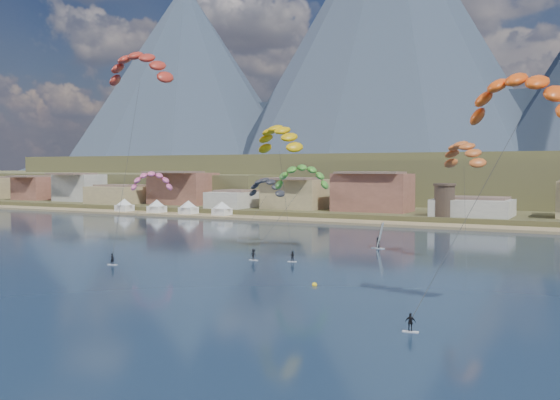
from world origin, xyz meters
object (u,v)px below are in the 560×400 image
object	(u,v)px
kitesurfer_red	(140,64)
kitesurfer_green	(301,174)
kitesurfer_yellow	(279,135)
watchtower	(444,200)
kitesurfer_orange	(521,91)
windsurfer	(379,240)
buoy	(315,285)

from	to	relation	value
kitesurfer_red	kitesurfer_green	world-z (taller)	kitesurfer_red
kitesurfer_yellow	kitesurfer_green	world-z (taller)	kitesurfer_yellow
watchtower	kitesurfer_yellow	bearing A→B (deg)	-100.41
watchtower	kitesurfer_yellow	size ratio (longest dim) A/B	0.36
watchtower	kitesurfer_orange	world-z (taller)	kitesurfer_orange
kitesurfer_yellow	kitesurfer_green	distance (m)	8.22
watchtower	windsurfer	bearing A→B (deg)	-88.88
kitesurfer_orange	buoy	xyz separation A→B (m)	(-25.05, 7.99, -22.00)
watchtower	windsurfer	size ratio (longest dim) A/B	1.79
kitesurfer_red	kitesurfer_orange	size ratio (longest dim) A/B	1.40
kitesurfer_yellow	buoy	bearing A→B (deg)	-54.18
kitesurfer_yellow	windsurfer	world-z (taller)	kitesurfer_yellow
watchtower	kitesurfer_red	distance (m)	90.58
kitesurfer_green	windsurfer	xyz separation A→B (m)	(11.40, 9.03, -12.18)
watchtower	kitesurfer_green	xyz separation A→B (m)	(-10.33, -63.68, 7.33)
watchtower	kitesurfer_green	distance (m)	64.93
windsurfer	kitesurfer_red	bearing A→B (deg)	-142.60
windsurfer	kitesurfer_yellow	bearing A→B (deg)	-135.54
kitesurfer_orange	buoy	bearing A→B (deg)	162.31
kitesurfer_green	windsurfer	distance (m)	18.97
kitesurfer_yellow	kitesurfer_red	bearing A→B (deg)	-148.25
kitesurfer_green	watchtower	bearing A→B (deg)	80.79
kitesurfer_orange	windsurfer	size ratio (longest dim) A/B	5.31
watchtower	buoy	size ratio (longest dim) A/B	13.33
kitesurfer_red	kitesurfer_yellow	distance (m)	26.53
kitesurfer_red	kitesurfer_yellow	xyz separation A→B (m)	(20.14, 12.46, -11.95)
kitesurfer_red	kitesurfer_yellow	bearing A→B (deg)	31.75
kitesurfer_green	buoy	distance (m)	36.47
windsurfer	buoy	bearing A→B (deg)	-82.93
kitesurfer_green	kitesurfer_yellow	bearing A→B (deg)	-116.82
kitesurfer_orange	windsurfer	bearing A→B (deg)	122.57
watchtower	kitesurfer_red	size ratio (longest dim) A/B	0.24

